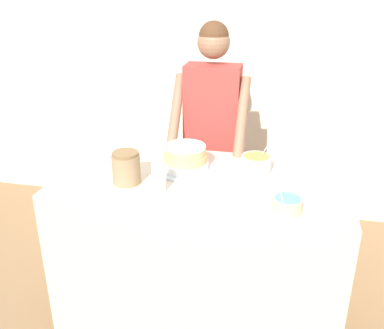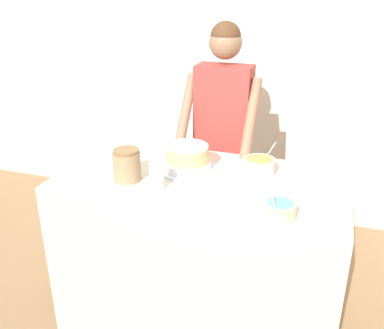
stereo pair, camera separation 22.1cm
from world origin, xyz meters
name	(u,v)px [view 2 (the right image)]	position (x,y,z in m)	size (l,w,h in m)	color
wall_back	(257,63)	(0.00, 1.83, 1.30)	(10.00, 0.05, 2.60)	beige
counter	(201,251)	(0.00, 0.39, 0.47)	(1.52, 0.78, 0.94)	beige
person_baker	(223,124)	(-0.05, 1.02, 1.04)	(0.48, 0.46, 1.68)	#2D2D38
cake	(188,159)	(-0.10, 0.47, 1.00)	(0.33, 0.33, 0.14)	silver
frosting_bowl_olive	(259,166)	(0.28, 0.54, 0.99)	(0.17, 0.17, 0.18)	silver
frosting_bowl_blue	(280,209)	(0.45, 0.11, 0.98)	(0.14, 0.14, 0.17)	beige
drinking_glass	(156,176)	(-0.17, 0.19, 1.01)	(0.07, 0.07, 0.15)	silver
ceramic_plate	(319,191)	(0.60, 0.41, 0.94)	(0.22, 0.22, 0.01)	silver
stoneware_jar	(127,165)	(-0.36, 0.24, 1.02)	(0.14, 0.14, 0.17)	#9E7F5B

